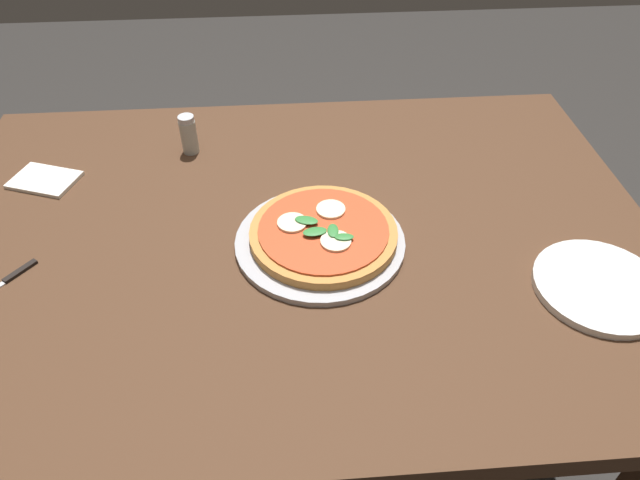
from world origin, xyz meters
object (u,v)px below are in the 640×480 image
object	(u,v)px
dining_table	(294,265)
pepper_shaker	(189,135)
serving_tray	(320,242)
napkin	(45,180)
pizza	(323,233)
plate_white	(600,286)
knife	(6,281)

from	to	relation	value
dining_table	pepper_shaker	xyz separation A→B (m)	(0.21, -0.28, 0.14)
serving_tray	dining_table	bearing A→B (deg)	-41.20
serving_tray	napkin	size ratio (longest dim) A/B	2.38
pizza	plate_white	distance (m)	0.48
pepper_shaker	dining_table	bearing A→B (deg)	126.84
napkin	pizza	bearing A→B (deg)	157.62
dining_table	pizza	distance (m)	0.13
plate_white	knife	bearing A→B (deg)	-5.30
plate_white	pepper_shaker	distance (m)	0.87
pizza	plate_white	xyz separation A→B (m)	(-0.45, 0.15, -0.02)
napkin	dining_table	bearing A→B (deg)	159.13
serving_tray	pepper_shaker	size ratio (longest dim) A/B	3.53
dining_table	pizza	xyz separation A→B (m)	(-0.06, 0.04, 0.12)
dining_table	plate_white	world-z (taller)	plate_white
serving_tray	napkin	bearing A→B (deg)	-23.02
plate_white	pepper_shaker	world-z (taller)	pepper_shaker
serving_tray	knife	distance (m)	0.55
knife	dining_table	bearing A→B (deg)	-168.76
pepper_shaker	pizza	bearing A→B (deg)	129.75
napkin	knife	size ratio (longest dim) A/B	0.98
serving_tray	pizza	size ratio (longest dim) A/B	1.15
dining_table	pepper_shaker	distance (m)	0.38
knife	pepper_shaker	xyz separation A→B (m)	(-0.28, -0.38, 0.04)
napkin	pepper_shaker	world-z (taller)	pepper_shaker
pizza	knife	xyz separation A→B (m)	(0.55, 0.06, -0.02)
pizza	napkin	distance (m)	0.61
plate_white	dining_table	bearing A→B (deg)	-20.57
napkin	knife	world-z (taller)	napkin
dining_table	plate_white	size ratio (longest dim) A/B	6.24
dining_table	napkin	world-z (taller)	napkin
plate_white	napkin	xyz separation A→B (m)	(1.02, -0.38, -0.00)
dining_table	serving_tray	distance (m)	0.12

